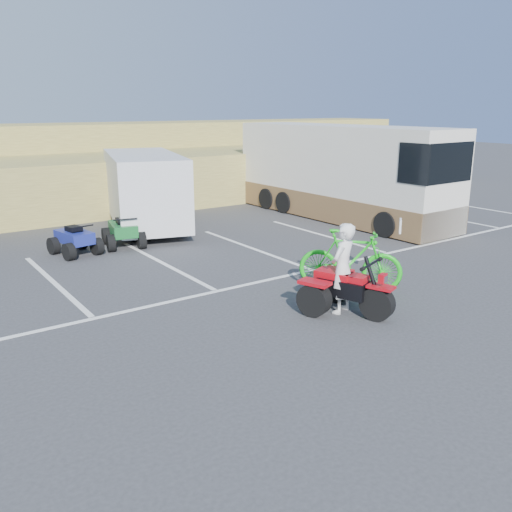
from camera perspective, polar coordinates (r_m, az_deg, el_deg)
ground at (r=9.85m, az=3.19°, el=-7.49°), size 100.00×100.00×0.00m
parking_stripes at (r=13.48m, az=-4.66°, el=-1.10°), size 28.00×5.16×0.01m
grass_embankment at (r=23.39m, az=-21.26°, el=8.52°), size 40.00×8.50×3.10m
red_trike_atv at (r=10.61m, az=9.62°, el=-5.96°), size 1.77×2.03×1.10m
rider at (r=10.39m, az=9.09°, el=-1.30°), size 0.74×0.61×1.75m
green_dirt_bike at (r=11.76m, az=9.89°, el=-0.42°), size 1.92×2.07×1.33m
cargo_trailer at (r=17.77m, az=-11.64°, el=6.95°), size 3.41×5.51×2.40m
rv_motorhome at (r=19.49m, az=8.84°, el=8.04°), size 2.41×8.86×3.17m
quad_atv_blue at (r=15.33m, az=-18.42°, el=0.17°), size 1.20×1.47×0.86m
quad_atv_green at (r=15.83m, az=-13.71°, el=1.00°), size 1.30×1.57×0.91m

